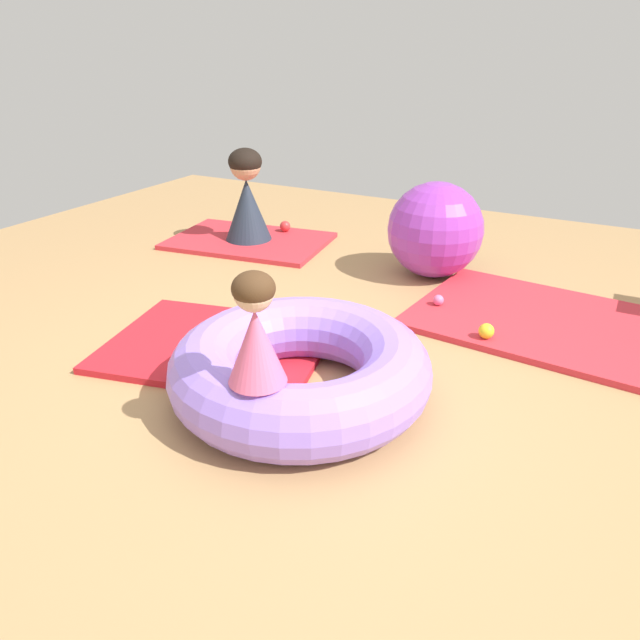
% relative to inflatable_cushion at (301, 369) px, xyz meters
% --- Properties ---
extents(ground_plane, '(8.00, 8.00, 0.00)m').
position_rel_inflatable_cushion_xyz_m(ground_plane, '(-0.00, 0.11, -0.17)').
color(ground_plane, tan).
extents(gym_mat_far_right, '(1.43, 1.23, 0.04)m').
position_rel_inflatable_cushion_xyz_m(gym_mat_far_right, '(-0.71, 0.25, -0.15)').
color(gym_mat_far_right, red).
rests_on(gym_mat_far_right, ground).
extents(gym_mat_front, '(1.64, 1.32, 0.04)m').
position_rel_inflatable_cushion_xyz_m(gym_mat_front, '(0.90, 1.50, -0.15)').
color(gym_mat_front, red).
rests_on(gym_mat_front, ground).
extents(gym_mat_far_left, '(1.45, 1.08, 0.04)m').
position_rel_inflatable_cushion_xyz_m(gym_mat_far_left, '(-1.68, 2.01, -0.15)').
color(gym_mat_far_left, red).
rests_on(gym_mat_far_left, ground).
extents(inflatable_cushion, '(1.30, 1.30, 0.34)m').
position_rel_inflatable_cushion_xyz_m(inflatable_cushion, '(0.00, 0.00, 0.00)').
color(inflatable_cushion, '#9975EA').
rests_on(inflatable_cushion, ground).
extents(child_in_pink, '(0.33, 0.33, 0.49)m').
position_rel_inflatable_cushion_xyz_m(child_in_pink, '(0.04, -0.44, 0.41)').
color(child_in_pink, '#E5608E').
rests_on(child_in_pink, inflatable_cushion).
extents(adult_seated, '(0.45, 0.45, 0.78)m').
position_rel_inflatable_cushion_xyz_m(adult_seated, '(-1.68, 2.01, 0.25)').
color(adult_seated, '#232D3D').
rests_on(adult_seated, gym_mat_far_left).
extents(play_ball_red, '(0.10, 0.10, 0.10)m').
position_rel_inflatable_cushion_xyz_m(play_ball_red, '(-1.51, 2.35, -0.08)').
color(play_ball_red, red).
rests_on(play_ball_red, gym_mat_far_left).
extents(play_ball_teal, '(0.08, 0.08, 0.08)m').
position_rel_inflatable_cushion_xyz_m(play_ball_teal, '(-0.63, -0.10, -0.09)').
color(play_ball_teal, teal).
rests_on(play_ball_teal, gym_mat_far_right).
extents(play_ball_yellow, '(0.09, 0.09, 0.09)m').
position_rel_inflatable_cushion_xyz_m(play_ball_yellow, '(0.66, 1.04, -0.09)').
color(play_ball_yellow, yellow).
rests_on(play_ball_yellow, gym_mat_front).
extents(play_ball_pink, '(0.07, 0.07, 0.07)m').
position_rel_inflatable_cushion_xyz_m(play_ball_pink, '(0.26, 1.38, -0.10)').
color(play_ball_pink, pink).
rests_on(play_ball_pink, gym_mat_front).
extents(exercise_ball_large, '(0.71, 0.71, 0.71)m').
position_rel_inflatable_cushion_xyz_m(exercise_ball_large, '(0.00, 2.01, 0.18)').
color(exercise_ball_large, purple).
rests_on(exercise_ball_large, ground).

